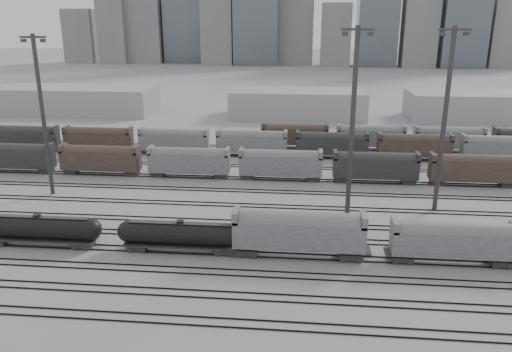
# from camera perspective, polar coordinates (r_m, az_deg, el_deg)

# --- Properties ---
(ground) EXTENTS (900.00, 900.00, 0.00)m
(ground) POSITION_cam_1_polar(r_m,az_deg,el_deg) (63.26, -6.07, -9.08)
(ground) COLOR #AFAFB4
(ground) RESTS_ON ground
(tracks) EXTENTS (220.00, 71.50, 0.16)m
(tracks) POSITION_cam_1_polar(r_m,az_deg,el_deg) (79.00, -3.56, -3.40)
(tracks) COLOR black
(tracks) RESTS_ON ground
(tank_car_a) EXTENTS (16.76, 2.79, 4.14)m
(tank_car_a) POSITION_cam_1_polar(r_m,az_deg,el_deg) (70.55, -23.57, -5.50)
(tank_car_a) COLOR black
(tank_car_a) RESTS_ON ground
(tank_car_b) EXTENTS (16.32, 2.72, 4.03)m
(tank_car_b) POSITION_cam_1_polar(r_m,az_deg,el_deg) (63.78, -8.59, -6.63)
(tank_car_b) COLOR black
(tank_car_b) RESTS_ON ground
(hopper_car_a) EXTENTS (16.16, 3.21, 5.78)m
(hopper_car_a) POSITION_cam_1_polar(r_m,az_deg,el_deg) (61.48, 4.91, -6.18)
(hopper_car_a) COLOR black
(hopper_car_a) RESTS_ON ground
(hopper_car_b) EXTENTS (14.53, 2.89, 5.19)m
(hopper_car_b) POSITION_cam_1_polar(r_m,az_deg,el_deg) (64.21, 21.61, -6.71)
(hopper_car_b) COLOR black
(hopper_car_b) RESTS_ON ground
(light_mast_b) EXTENTS (4.18, 0.67, 26.10)m
(light_mast_b) POSITION_cam_1_polar(r_m,az_deg,el_deg) (87.81, -23.21, 6.67)
(light_mast_b) COLOR #363639
(light_mast_b) RESTS_ON ground
(light_mast_c) EXTENTS (4.40, 0.70, 27.48)m
(light_mast_c) POSITION_cam_1_polar(r_m,az_deg,el_deg) (70.40, 10.97, 6.02)
(light_mast_c) COLOR #363639
(light_mast_c) RESTS_ON ground
(light_mast_d) EXTENTS (4.38, 0.70, 27.39)m
(light_mast_d) POSITION_cam_1_polar(r_m,az_deg,el_deg) (78.35, 20.77, 6.31)
(light_mast_d) COLOR #363639
(light_mast_d) RESTS_ON ground
(bg_string_near) EXTENTS (151.00, 3.00, 5.60)m
(bg_string_near) POSITION_cam_1_polar(r_m,az_deg,el_deg) (91.04, 2.82, 1.26)
(bg_string_near) COLOR gray
(bg_string_near) RESTS_ON ground
(bg_string_mid) EXTENTS (151.00, 3.00, 5.60)m
(bg_string_mid) POSITION_cam_1_polar(r_m,az_deg,el_deg) (106.58, 8.65, 3.49)
(bg_string_mid) COLOR black
(bg_string_mid) RESTS_ON ground
(bg_string_far) EXTENTS (66.00, 3.00, 5.60)m
(bg_string_far) POSITION_cam_1_polar(r_m,az_deg,el_deg) (116.58, 17.11, 4.11)
(bg_string_far) COLOR brown
(bg_string_far) RESTS_ON ground
(warehouse_left) EXTENTS (50.00, 18.00, 8.00)m
(warehouse_left) POSITION_cam_1_polar(r_m,az_deg,el_deg) (168.47, -20.00, 8.17)
(warehouse_left) COLOR #9F9FA2
(warehouse_left) RESTS_ON ground
(warehouse_mid) EXTENTS (40.00, 18.00, 8.00)m
(warehouse_mid) POSITION_cam_1_polar(r_m,az_deg,el_deg) (152.29, 4.81, 8.27)
(warehouse_mid) COLOR #9F9FA2
(warehouse_mid) RESTS_ON ground
(warehouse_right) EXTENTS (35.00, 18.00, 8.00)m
(warehouse_right) POSITION_cam_1_polar(r_m,az_deg,el_deg) (159.64, 23.21, 7.35)
(warehouse_right) COLOR #9F9FA2
(warehouse_right) RESTS_ON ground
(skyline) EXTENTS (316.00, 22.40, 95.00)m
(skyline) POSITION_cam_1_polar(r_m,az_deg,el_deg) (335.42, 5.69, 18.49)
(skyline) COLOR gray
(skyline) RESTS_ON ground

